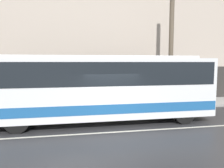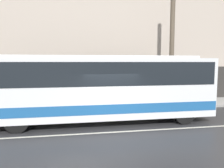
{
  "view_description": "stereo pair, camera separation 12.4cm",
  "coord_description": "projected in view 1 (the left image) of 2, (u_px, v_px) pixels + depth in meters",
  "views": [
    {
      "loc": [
        -1.81,
        -9.03,
        3.03
      ],
      "look_at": [
        0.23,
        1.75,
        1.93
      ],
      "focal_mm": 35.0,
      "sensor_mm": 36.0,
      "label": 1
    },
    {
      "loc": [
        -1.69,
        -9.06,
        3.03
      ],
      "look_at": [
        0.23,
        1.75,
        1.93
      ],
      "focal_mm": 35.0,
      "sensor_mm": 36.0,
      "label": 2
    }
  ],
  "objects": [
    {
      "name": "lane_stripe",
      "position": [
        114.0,
        132.0,
        9.47
      ],
      "size": [
        54.0,
        0.14,
        0.01
      ],
      "color": "beige",
      "rests_on": "ground_plane"
    },
    {
      "name": "transit_bus",
      "position": [
        95.0,
        85.0,
        10.88
      ],
      "size": [
        11.78,
        2.53,
        3.34
      ],
      "color": "white",
      "rests_on": "ground_plane"
    },
    {
      "name": "ground_plane",
      "position": [
        114.0,
        132.0,
        9.47
      ],
      "size": [
        60.0,
        60.0,
        0.0
      ],
      "primitive_type": "plane",
      "color": "#2D2D30"
    },
    {
      "name": "building_facade",
      "position": [
        95.0,
        33.0,
        15.79
      ],
      "size": [
        60.0,
        0.35,
        10.71
      ],
      "color": "#B7A899",
      "rests_on": "ground_plane"
    },
    {
      "name": "utility_pole_near",
      "position": [
        171.0,
        49.0,
        14.39
      ],
      "size": [
        0.31,
        0.31,
        7.49
      ],
      "color": "brown",
      "rests_on": "sidewalk"
    },
    {
      "name": "sidewalk",
      "position": [
        99.0,
        106.0,
        14.76
      ],
      "size": [
        60.0,
        2.85,
        0.16
      ],
      "color": "#A09E99",
      "rests_on": "ground_plane"
    }
  ]
}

